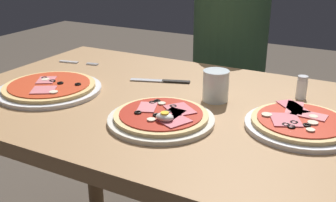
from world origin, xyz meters
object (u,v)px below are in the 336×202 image
Objects in this scene: knife at (164,81)px; pizza_foreground at (161,117)px; salt_shaker at (302,87)px; pizza_across_left at (50,88)px; water_glass_near at (216,88)px; pizza_across_right at (300,124)px; fork at (76,62)px; diner_person at (227,88)px; dining_table at (171,139)px.

pizza_foreground is at bearing -62.83° from knife.
salt_shaker reaches higher than pizza_foreground.
water_glass_near is at bearing 19.75° from pizza_across_left.
pizza_across_right is 0.26m from water_glass_near.
fork is (-0.13, 0.28, -0.01)m from pizza_across_left.
pizza_foreground is 1.01× the size of pizza_across_right.
pizza_across_left is 0.72m from pizza_across_right.
diner_person is at bearing 98.39° from pizza_foreground.
water_glass_near is 0.25m from salt_shaker.
knife is at bearing -172.17° from salt_shaker.
water_glass_near reaches higher than knife.
pizza_across_left reaches higher than knife.
knife reaches higher than dining_table.
salt_shaker is 0.06× the size of diner_person.
salt_shaker is at bearing 23.80° from pizza_across_left.
knife is (-0.14, 0.28, -0.01)m from pizza_foreground.
dining_table is at bearing 178.72° from pizza_across_right.
fork is at bearing 115.79° from pizza_across_left.
pizza_across_left is 1.62× the size of knife.
water_glass_near is (0.10, 0.07, 0.16)m from dining_table.
knife is 0.60m from diner_person.
knife is 0.16× the size of diner_person.
diner_person is at bearing 106.33° from water_glass_near.
diner_person is (-0.19, 0.64, -0.24)m from water_glass_near.
pizza_foreground is (0.04, -0.13, 0.13)m from dining_table.
dining_table is 4.16× the size of pizza_across_left.
diner_person reaches higher than pizza_across_left.
pizza_foreground is 0.87× the size of pizza_across_left.
salt_shaker is at bearing 128.13° from diner_person.
water_glass_near is 0.07× the size of diner_person.
knife is (-0.46, 0.15, -0.01)m from pizza_across_right.
pizza_across_right is 3.99× the size of salt_shaker.
pizza_across_right is 0.87m from diner_person.
pizza_across_left is 3.49× the size of water_glass_near.
pizza_across_left is 0.31m from fork.
diner_person reaches higher than pizza_foreground.
dining_table is 4.76× the size of pizza_foreground.
pizza_foreground is 0.31m from knife.
diner_person is (0.41, 0.53, -0.20)m from fork.
pizza_across_left reaches higher than dining_table.
pizza_across_right reaches higher than knife.
pizza_foreground is at bearing -107.31° from water_glass_near.
diner_person is (0.28, 0.81, -0.21)m from pizza_across_left.
pizza_across_right is 0.48m from knife.
pizza_foreground is 0.88m from diner_person.
fork reaches higher than dining_table.
diner_person is at bearing 128.13° from salt_shaker.
salt_shaker reaches higher than dining_table.
pizza_foreground reaches higher than dining_table.
water_glass_near reaches higher than pizza_across_right.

